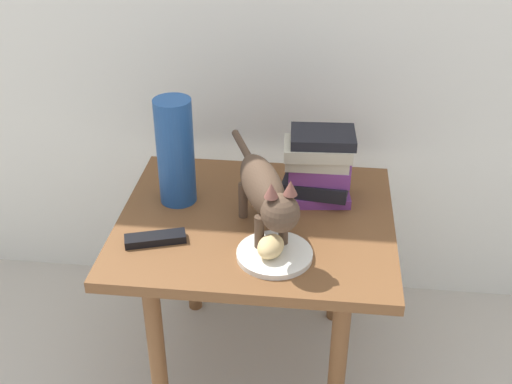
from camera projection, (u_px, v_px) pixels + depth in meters
name	position (u px, v px, depth m)	size (l,w,h in m)	color
ground_plane	(256.00, 362.00, 1.96)	(6.00, 6.00, 0.00)	#B2A899
side_table	(256.00, 241.00, 1.73)	(0.72, 0.62, 0.53)	brown
plate	(275.00, 254.00, 1.54)	(0.18, 0.18, 0.01)	silver
bread_roll	(271.00, 246.00, 1.51)	(0.08, 0.06, 0.05)	#E0BC7A
cat	(265.00, 192.00, 1.55)	(0.21, 0.45, 0.23)	#4C3828
book_stack	(319.00, 167.00, 1.72)	(0.19, 0.14, 0.20)	#72337A
green_vase	(175.00, 152.00, 1.69)	(0.10, 0.10, 0.29)	navy
tv_remote	(155.00, 239.00, 1.59)	(0.15, 0.04, 0.02)	black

